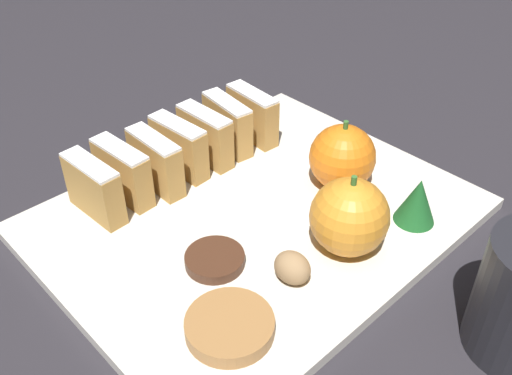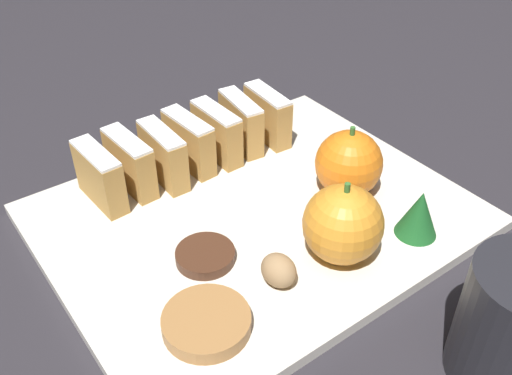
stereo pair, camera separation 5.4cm
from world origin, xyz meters
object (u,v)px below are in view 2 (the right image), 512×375
object	(u,v)px
orange_far	(343,224)
walnut	(279,270)
chocolate_cookie	(205,256)
orange_near	(349,164)

from	to	relation	value
orange_far	walnut	xyz separation A→B (m)	(-0.01, -0.07, -0.02)
orange_far	chocolate_cookie	size ratio (longest dim) A/B	1.49
orange_far	chocolate_cookie	bearing A→B (deg)	-122.91
orange_far	chocolate_cookie	xyz separation A→B (m)	(-0.07, -0.10, -0.03)
orange_near	walnut	distance (m)	0.15
orange_near	chocolate_cookie	bearing A→B (deg)	-89.86
chocolate_cookie	orange_near	bearing A→B (deg)	90.14
orange_far	chocolate_cookie	distance (m)	0.12
orange_near	orange_far	world-z (taller)	orange_far
orange_near	orange_far	size ratio (longest dim) A/B	0.96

